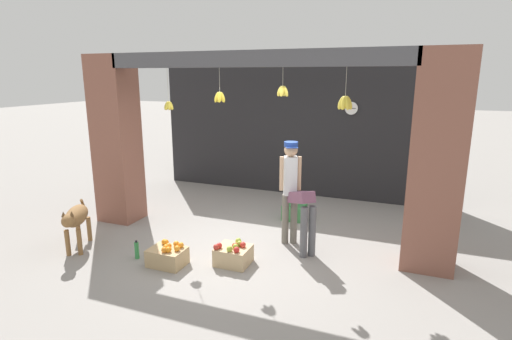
{
  "coord_description": "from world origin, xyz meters",
  "views": [
    {
      "loc": [
        2.34,
        -5.48,
        2.67
      ],
      "look_at": [
        0.0,
        0.46,
        1.15
      ],
      "focal_mm": 28.0,
      "sensor_mm": 36.0,
      "label": 1
    }
  ],
  "objects": [
    {
      "name": "ground_plane",
      "position": [
        0.0,
        0.0,
        0.0
      ],
      "size": [
        60.0,
        60.0,
        0.0
      ],
      "primitive_type": "plane",
      "color": "gray"
    },
    {
      "name": "shop_back_wall",
      "position": [
        0.0,
        3.15,
        1.51
      ],
      "size": [
        6.66,
        0.12,
        3.03
      ],
      "primitive_type": "cube",
      "color": "#232326",
      "rests_on": "ground_plane"
    },
    {
      "name": "shop_pillar_left",
      "position": [
        -2.68,
        0.3,
        1.51
      ],
      "size": [
        0.7,
        0.6,
        3.03
      ],
      "primitive_type": "cube",
      "color": "brown",
      "rests_on": "ground_plane"
    },
    {
      "name": "shop_pillar_right",
      "position": [
        2.68,
        0.3,
        1.51
      ],
      "size": [
        0.7,
        0.6,
        3.03
      ],
      "primitive_type": "cube",
      "color": "brown",
      "rests_on": "ground_plane"
    },
    {
      "name": "storefront_awning",
      "position": [
        0.02,
        0.12,
        2.87
      ],
      "size": [
        4.76,
        0.31,
        0.93
      ],
      "color": "#4C4C51"
    },
    {
      "name": "dog",
      "position": [
        -2.4,
        -1.07,
        0.51
      ],
      "size": [
        0.64,
        0.96,
        0.74
      ],
      "rotation": [
        0.0,
        0.0,
        -1.06
      ],
      "color": "olive",
      "rests_on": "ground_plane"
    },
    {
      "name": "shopkeeper",
      "position": [
        0.62,
        0.37,
        0.99
      ],
      "size": [
        0.32,
        0.31,
        1.67
      ],
      "rotation": [
        0.0,
        0.0,
        3.56
      ],
      "color": "#6B665B",
      "rests_on": "ground_plane"
    },
    {
      "name": "worker_stooping",
      "position": [
        0.88,
        0.15,
        0.68
      ],
      "size": [
        0.62,
        0.67,
        1.02
      ],
      "rotation": [
        0.0,
        0.0,
        0.73
      ],
      "color": "#56565B",
      "rests_on": "ground_plane"
    },
    {
      "name": "fruit_crate_oranges",
      "position": [
        -0.78,
        -1.03,
        0.14
      ],
      "size": [
        0.51,
        0.38,
        0.33
      ],
      "color": "tan",
      "rests_on": "ground_plane"
    },
    {
      "name": "fruit_crate_apples",
      "position": [
        0.08,
        -0.64,
        0.15
      ],
      "size": [
        0.47,
        0.42,
        0.34
      ],
      "color": "tan",
      "rests_on": "ground_plane"
    },
    {
      "name": "produce_box_green",
      "position": [
        0.39,
        1.45,
        0.15
      ],
      "size": [
        0.42,
        0.35,
        0.29
      ],
      "primitive_type": "cube",
      "color": "#387A42",
      "rests_on": "ground_plane"
    },
    {
      "name": "water_bottle",
      "position": [
        -1.33,
        -1.01,
        0.13
      ],
      "size": [
        0.07,
        0.07,
        0.28
      ],
      "color": "#38934C",
      "rests_on": "ground_plane"
    },
    {
      "name": "wall_clock",
      "position": [
        1.12,
        3.07,
        2.0
      ],
      "size": [
        0.28,
        0.03,
        0.28
      ],
      "color": "black"
    }
  ]
}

